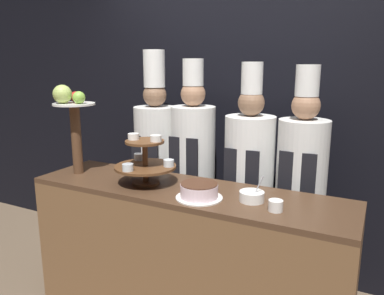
{
  "coord_description": "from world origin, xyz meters",
  "views": [
    {
      "loc": [
        1.08,
        -1.73,
        1.72
      ],
      "look_at": [
        0.0,
        0.38,
        1.19
      ],
      "focal_mm": 35.0,
      "sensor_mm": 36.0,
      "label": 1
    }
  ],
  "objects_px": {
    "tiered_stand": "(145,161)",
    "chef_center_right": "(249,173)",
    "cup_white": "(276,206)",
    "chef_left": "(156,155)",
    "chef_right": "(301,178)",
    "serving_bowl_near": "(252,196)",
    "chef_center_left": "(193,161)",
    "cake_round": "(199,191)",
    "fruit_pedestal": "(72,113)"
  },
  "relations": [
    {
      "from": "chef_left",
      "to": "chef_center_left",
      "type": "bearing_deg",
      "value": -0.01
    },
    {
      "from": "fruit_pedestal",
      "to": "serving_bowl_near",
      "type": "bearing_deg",
      "value": 1.66
    },
    {
      "from": "chef_center_right",
      "to": "chef_right",
      "type": "height_order",
      "value": "chef_center_right"
    },
    {
      "from": "fruit_pedestal",
      "to": "cup_white",
      "type": "xyz_separation_m",
      "value": [
        1.48,
        -0.05,
        -0.41
      ]
    },
    {
      "from": "chef_left",
      "to": "chef_right",
      "type": "bearing_deg",
      "value": 0.0
    },
    {
      "from": "serving_bowl_near",
      "to": "chef_right",
      "type": "bearing_deg",
      "value": 73.74
    },
    {
      "from": "fruit_pedestal",
      "to": "serving_bowl_near",
      "type": "xyz_separation_m",
      "value": [
        1.32,
        0.04,
        -0.41
      ]
    },
    {
      "from": "serving_bowl_near",
      "to": "chef_left",
      "type": "distance_m",
      "value": 1.17
    },
    {
      "from": "fruit_pedestal",
      "to": "chef_left",
      "type": "height_order",
      "value": "chef_left"
    },
    {
      "from": "cake_round",
      "to": "serving_bowl_near",
      "type": "xyz_separation_m",
      "value": [
        0.29,
        0.1,
        -0.01
      ]
    },
    {
      "from": "fruit_pedestal",
      "to": "tiered_stand",
      "type": "bearing_deg",
      "value": 2.98
    },
    {
      "from": "chef_center_left",
      "to": "chef_center_right",
      "type": "xyz_separation_m",
      "value": [
        0.46,
        -0.0,
        -0.04
      ]
    },
    {
      "from": "fruit_pedestal",
      "to": "cake_round",
      "type": "height_order",
      "value": "fruit_pedestal"
    },
    {
      "from": "tiered_stand",
      "to": "chef_center_right",
      "type": "height_order",
      "value": "chef_center_right"
    },
    {
      "from": "cake_round",
      "to": "chef_right",
      "type": "relative_size",
      "value": 0.16
    },
    {
      "from": "cup_white",
      "to": "chef_right",
      "type": "relative_size",
      "value": 0.05
    },
    {
      "from": "serving_bowl_near",
      "to": "chef_center_left",
      "type": "relative_size",
      "value": 0.09
    },
    {
      "from": "fruit_pedestal",
      "to": "cup_white",
      "type": "distance_m",
      "value": 1.54
    },
    {
      "from": "cup_white",
      "to": "cake_round",
      "type": "bearing_deg",
      "value": -178.43
    },
    {
      "from": "chef_center_left",
      "to": "tiered_stand",
      "type": "bearing_deg",
      "value": -95.49
    },
    {
      "from": "fruit_pedestal",
      "to": "chef_left",
      "type": "xyz_separation_m",
      "value": [
        0.3,
        0.61,
        -0.4
      ]
    },
    {
      "from": "fruit_pedestal",
      "to": "chef_center_right",
      "type": "relative_size",
      "value": 0.37
    },
    {
      "from": "fruit_pedestal",
      "to": "serving_bowl_near",
      "type": "relative_size",
      "value": 3.98
    },
    {
      "from": "cup_white",
      "to": "chef_left",
      "type": "height_order",
      "value": "chef_left"
    },
    {
      "from": "cake_round",
      "to": "chef_center_right",
      "type": "bearing_deg",
      "value": 83.13
    },
    {
      "from": "chef_left",
      "to": "chef_right",
      "type": "distance_m",
      "value": 1.19
    },
    {
      "from": "cake_round",
      "to": "chef_left",
      "type": "distance_m",
      "value": 0.99
    },
    {
      "from": "serving_bowl_near",
      "to": "chef_center_left",
      "type": "bearing_deg",
      "value": 139.57
    },
    {
      "from": "tiered_stand",
      "to": "cup_white",
      "type": "distance_m",
      "value": 0.9
    },
    {
      "from": "tiered_stand",
      "to": "cup_white",
      "type": "relative_size",
      "value": 5.14
    },
    {
      "from": "tiered_stand",
      "to": "chef_right",
      "type": "bearing_deg",
      "value": 32.96
    },
    {
      "from": "cup_white",
      "to": "chef_right",
      "type": "distance_m",
      "value": 0.66
    },
    {
      "from": "cup_white",
      "to": "chef_center_left",
      "type": "relative_size",
      "value": 0.04
    },
    {
      "from": "cake_round",
      "to": "chef_center_right",
      "type": "relative_size",
      "value": 0.16
    },
    {
      "from": "tiered_stand",
      "to": "chef_center_left",
      "type": "bearing_deg",
      "value": 84.51
    },
    {
      "from": "chef_center_right",
      "to": "chef_right",
      "type": "xyz_separation_m",
      "value": [
        0.38,
        0.0,
        0.01
      ]
    },
    {
      "from": "tiered_stand",
      "to": "chef_center_right",
      "type": "relative_size",
      "value": 0.23
    },
    {
      "from": "cup_white",
      "to": "chef_center_right",
      "type": "bearing_deg",
      "value": 119.53
    },
    {
      "from": "fruit_pedestal",
      "to": "chef_center_right",
      "type": "bearing_deg",
      "value": 28.96
    },
    {
      "from": "chef_center_left",
      "to": "chef_right",
      "type": "bearing_deg",
      "value": 0.01
    },
    {
      "from": "fruit_pedestal",
      "to": "chef_left",
      "type": "distance_m",
      "value": 0.79
    },
    {
      "from": "chef_left",
      "to": "chef_center_right",
      "type": "height_order",
      "value": "chef_left"
    },
    {
      "from": "chef_center_right",
      "to": "fruit_pedestal",
      "type": "bearing_deg",
      "value": -151.04
    },
    {
      "from": "serving_bowl_near",
      "to": "chef_center_left",
      "type": "distance_m",
      "value": 0.89
    },
    {
      "from": "cup_white",
      "to": "chef_left",
      "type": "bearing_deg",
      "value": 150.89
    },
    {
      "from": "cup_white",
      "to": "chef_right",
      "type": "bearing_deg",
      "value": 89.45
    },
    {
      "from": "tiered_stand",
      "to": "chef_right",
      "type": "xyz_separation_m",
      "value": [
        0.9,
        0.58,
        -0.15
      ]
    },
    {
      "from": "chef_left",
      "to": "chef_right",
      "type": "height_order",
      "value": "chef_left"
    },
    {
      "from": "cake_round",
      "to": "chef_left",
      "type": "height_order",
      "value": "chef_left"
    },
    {
      "from": "chef_left",
      "to": "chef_center_right",
      "type": "bearing_deg",
      "value": -0.0
    }
  ]
}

